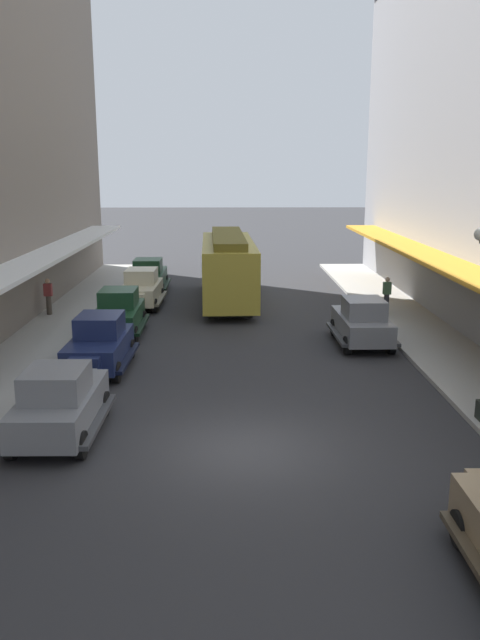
{
  "coord_description": "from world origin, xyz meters",
  "views": [
    {
      "loc": [
        -0.39,
        -14.5,
        6.61
      ],
      "look_at": [
        0.0,
        6.0,
        1.8
      ],
      "focal_mm": 36.3,
      "sensor_mm": 36.0,
      "label": 1
    }
  ],
  "objects_px": {
    "parked_car_6": "(60,401)",
    "streetcar": "(228,265)",
    "parked_car_0": "(149,275)",
    "parked_car_1": "(118,312)",
    "parked_car_3": "(99,342)",
    "pedestrian_3": "(387,294)",
    "parked_car_5": "(362,321)",
    "parked_car_4": "(141,288)",
    "pedestrian_1": "(48,296)"
  },
  "relations": [
    {
      "from": "streetcar",
      "to": "parked_car_5",
      "type": "bearing_deg",
      "value": -57.59
    },
    {
      "from": "parked_car_3",
      "to": "parked_car_4",
      "type": "xyz_separation_m",
      "value": [
        0.08,
        10.14,
        0.0
      ]
    },
    {
      "from": "parked_car_3",
      "to": "streetcar",
      "type": "height_order",
      "value": "streetcar"
    },
    {
      "from": "streetcar",
      "to": "pedestrian_1",
      "type": "xyz_separation_m",
      "value": [
        -8.14,
        -3.15,
        -0.91
      ]
    },
    {
      "from": "parked_car_3",
      "to": "pedestrian_3",
      "type": "bearing_deg",
      "value": 34.59
    },
    {
      "from": "parked_car_4",
      "to": "pedestrian_1",
      "type": "xyz_separation_m",
      "value": [
        -3.89,
        -2.27,
        0.05
      ]
    },
    {
      "from": "streetcar",
      "to": "pedestrian_1",
      "type": "relative_size",
      "value": 5.9
    },
    {
      "from": "parked_car_5",
      "to": "parked_car_4",
      "type": "bearing_deg",
      "value": 142.54
    },
    {
      "from": "streetcar",
      "to": "pedestrian_3",
      "type": "xyz_separation_m",
      "value": [
        7.28,
        -3.02,
        -0.91
      ]
    },
    {
      "from": "parked_car_3",
      "to": "pedestrian_1",
      "type": "relative_size",
      "value": 2.61
    },
    {
      "from": "parked_car_3",
      "to": "parked_car_5",
      "type": "distance_m",
      "value": 9.9
    },
    {
      "from": "parked_car_4",
      "to": "pedestrian_1",
      "type": "bearing_deg",
      "value": -149.71
    },
    {
      "from": "parked_car_6",
      "to": "streetcar",
      "type": "height_order",
      "value": "streetcar"
    },
    {
      "from": "parked_car_0",
      "to": "parked_car_4",
      "type": "bearing_deg",
      "value": -88.55
    },
    {
      "from": "parked_car_6",
      "to": "parked_car_0",
      "type": "bearing_deg",
      "value": 90.31
    },
    {
      "from": "pedestrian_3",
      "to": "parked_car_3",
      "type": "bearing_deg",
      "value": -145.41
    },
    {
      "from": "parked_car_0",
      "to": "parked_car_1",
      "type": "height_order",
      "value": "same"
    },
    {
      "from": "parked_car_3",
      "to": "parked_car_6",
      "type": "height_order",
      "value": "same"
    },
    {
      "from": "parked_car_1",
      "to": "parked_car_3",
      "type": "xyz_separation_m",
      "value": [
        0.14,
        -4.7,
        0.0
      ]
    },
    {
      "from": "parked_car_5",
      "to": "pedestrian_1",
      "type": "xyz_separation_m",
      "value": [
        -13.25,
        4.9,
        0.05
      ]
    },
    {
      "from": "parked_car_3",
      "to": "parked_car_6",
      "type": "bearing_deg",
      "value": -89.1
    },
    {
      "from": "parked_car_4",
      "to": "parked_car_1",
      "type": "bearing_deg",
      "value": -92.31
    },
    {
      "from": "parked_car_1",
      "to": "streetcar",
      "type": "relative_size",
      "value": 0.44
    },
    {
      "from": "parked_car_5",
      "to": "streetcar",
      "type": "distance_m",
      "value": 9.59
    },
    {
      "from": "parked_car_6",
      "to": "pedestrian_3",
      "type": "xyz_separation_m",
      "value": [
        11.52,
        13.61,
        0.05
      ]
    },
    {
      "from": "parked_car_1",
      "to": "parked_car_0",
      "type": "bearing_deg",
      "value": 89.28
    },
    {
      "from": "parked_car_1",
      "to": "pedestrian_1",
      "type": "distance_m",
      "value": 4.85
    },
    {
      "from": "parked_car_0",
      "to": "pedestrian_3",
      "type": "relative_size",
      "value": 2.61
    },
    {
      "from": "parked_car_3",
      "to": "parked_car_0",
      "type": "bearing_deg",
      "value": 90.08
    },
    {
      "from": "parked_car_0",
      "to": "pedestrian_1",
      "type": "height_order",
      "value": "parked_car_0"
    },
    {
      "from": "parked_car_3",
      "to": "parked_car_1",
      "type": "bearing_deg",
      "value": 91.67
    },
    {
      "from": "parked_car_1",
      "to": "pedestrian_1",
      "type": "relative_size",
      "value": 2.61
    },
    {
      "from": "parked_car_6",
      "to": "pedestrian_3",
      "type": "relative_size",
      "value": 2.61
    },
    {
      "from": "parked_car_1",
      "to": "pedestrian_3",
      "type": "bearing_deg",
      "value": 15.71
    },
    {
      "from": "streetcar",
      "to": "parked_car_1",
      "type": "bearing_deg",
      "value": -125.28
    },
    {
      "from": "parked_car_4",
      "to": "pedestrian_1",
      "type": "distance_m",
      "value": 4.5
    },
    {
      "from": "parked_car_4",
      "to": "pedestrian_3",
      "type": "bearing_deg",
      "value": -10.5
    },
    {
      "from": "pedestrian_1",
      "to": "pedestrian_3",
      "type": "bearing_deg",
      "value": 0.5
    },
    {
      "from": "streetcar",
      "to": "parked_car_0",
      "type": "bearing_deg",
      "value": 144.52
    },
    {
      "from": "streetcar",
      "to": "parked_car_3",
      "type": "bearing_deg",
      "value": -111.46
    },
    {
      "from": "parked_car_3",
      "to": "pedestrian_3",
      "type": "xyz_separation_m",
      "value": [
        11.61,
        8.01,
        0.05
      ]
    },
    {
      "from": "parked_car_3",
      "to": "pedestrian_1",
      "type": "distance_m",
      "value": 8.74
    },
    {
      "from": "parked_car_4",
      "to": "streetcar",
      "type": "relative_size",
      "value": 0.44
    },
    {
      "from": "parked_car_6",
      "to": "streetcar",
      "type": "bearing_deg",
      "value": 75.68
    },
    {
      "from": "streetcar",
      "to": "pedestrian_3",
      "type": "relative_size",
      "value": 5.9
    },
    {
      "from": "parked_car_4",
      "to": "streetcar",
      "type": "xyz_separation_m",
      "value": [
        4.25,
        0.88,
        0.96
      ]
    },
    {
      "from": "parked_car_1",
      "to": "pedestrian_1",
      "type": "height_order",
      "value": "parked_car_1"
    },
    {
      "from": "parked_car_6",
      "to": "pedestrian_3",
      "type": "height_order",
      "value": "parked_car_6"
    },
    {
      "from": "pedestrian_3",
      "to": "parked_car_5",
      "type": "bearing_deg",
      "value": -113.21
    },
    {
      "from": "parked_car_0",
      "to": "streetcar",
      "type": "bearing_deg",
      "value": -35.48
    }
  ]
}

